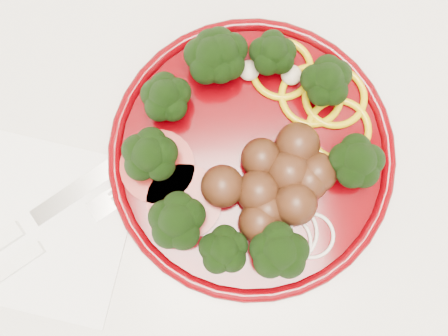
{
  "coord_description": "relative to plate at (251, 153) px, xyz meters",
  "views": [
    {
      "loc": [
        -0.04,
        1.62,
        1.48
      ],
      "look_at": [
        -0.03,
        1.7,
        0.92
      ],
      "focal_mm": 45.0,
      "sensor_mm": 36.0,
      "label": 1
    }
  ],
  "objects": [
    {
      "name": "napkin",
      "position": [
        -0.22,
        -0.04,
        -0.02
      ],
      "size": [
        0.22,
        0.22,
        0.0
      ],
      "primitive_type": "cube",
      "rotation": [
        0.0,
        0.0,
        1.21
      ],
      "color": "white",
      "rests_on": "counter"
    },
    {
      "name": "counter",
      "position": [
        0.0,
        -0.01,
        -0.47
      ],
      "size": [
        2.4,
        0.6,
        0.9
      ],
      "color": "silver",
      "rests_on": "ground"
    },
    {
      "name": "fork",
      "position": [
        -0.24,
        -0.07,
        -0.02
      ],
      "size": [
        0.18,
        0.1,
        0.01
      ],
      "rotation": [
        0.0,
        0.0,
        0.47
      ],
      "color": "white",
      "rests_on": "napkin"
    },
    {
      "name": "plate",
      "position": [
        0.0,
        0.0,
        0.0
      ],
      "size": [
        0.3,
        0.3,
        0.07
      ],
      "rotation": [
        0.0,
        0.0,
        0.28
      ],
      "color": "#510004",
      "rests_on": "counter"
    },
    {
      "name": "knife",
      "position": [
        -0.25,
        -0.04,
        -0.02
      ],
      "size": [
        0.2,
        0.11,
        0.01
      ],
      "rotation": [
        0.0,
        0.0,
        0.47
      ],
      "color": "silver",
      "rests_on": "napkin"
    }
  ]
}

